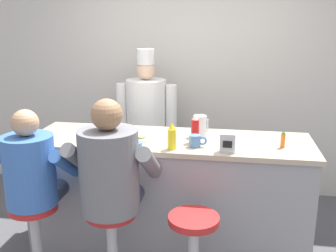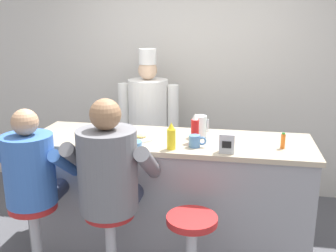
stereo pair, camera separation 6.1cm
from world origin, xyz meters
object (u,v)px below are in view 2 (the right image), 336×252
Objects in this scene: water_pitcher_clear at (200,126)px; diner_seated_grey at (110,175)px; napkin_dispenser_chrome at (227,143)px; diner_seated_blue at (32,175)px; hot_sauce_bottle_orange at (283,141)px; empty_stool_round at (192,244)px; breakfast_plate at (141,138)px; ketchup_bottle_red at (195,129)px; cook_in_whites_near at (148,120)px; coffee_mug_blue at (195,141)px; cereal_bowl at (132,145)px; mustard_bottle_yellow at (171,137)px.

diner_seated_grey reaches higher than water_pitcher_clear.
napkin_dispenser_chrome is 1.48m from diner_seated_blue.
empty_stool_round is at bearing -138.86° from hot_sauce_bottle_orange.
breakfast_plate is at bearing 38.26° from diner_seated_blue.
cook_in_whites_near is (-0.62, 0.97, -0.20)m from ketchup_bottle_red.
diner_seated_blue is (-1.17, -0.44, -0.20)m from coffee_mug_blue.
diner_seated_blue is at bearing -159.61° from coffee_mug_blue.
cook_in_whites_near is (-0.15, 1.20, -0.11)m from cereal_bowl.
breakfast_plate is 0.57m from diner_seated_grey.
empty_stool_round is (0.04, -0.47, -0.63)m from coffee_mug_blue.
cereal_bowl is 0.25× the size of empty_stool_round.
cereal_bowl is at bearing -93.47° from breakfast_plate.
cereal_bowl is at bearing -175.00° from mustard_bottle_yellow.
diner_seated_blue reaches higher than empty_stool_round.
diner_seated_blue is 2.10× the size of empty_stool_round.
hot_sauce_bottle_orange is 0.85× the size of napkin_dispenser_chrome.
diner_seated_grey reaches higher than cereal_bowl.
cereal_bowl is (-0.50, -0.40, -0.07)m from water_pitcher_clear.
coffee_mug_blue is at bearing -13.67° from breakfast_plate.
ketchup_bottle_red is at bearing 141.46° from napkin_dispenser_chrome.
coffee_mug_blue is 1.27m from diner_seated_blue.
coffee_mug_blue reaches higher than cereal_bowl.
cereal_bowl is (-1.16, -0.20, -0.03)m from hot_sauce_bottle_orange.
napkin_dispenser_chrome reaches higher than hot_sauce_bottle_orange.
breakfast_plate is 0.97m from empty_stool_round.
empty_stool_round is at bearing -119.43° from napkin_dispenser_chrome.
ketchup_bottle_red is at bearing -98.76° from water_pitcher_clear.
diner_seated_grey is (-0.39, -0.34, -0.21)m from mustard_bottle_yellow.
breakfast_plate is (-0.46, -0.00, -0.10)m from ketchup_bottle_red.
water_pitcher_clear is at bearing 81.24° from ketchup_bottle_red.
diner_seated_blue is at bearing -160.69° from mustard_bottle_yellow.
diner_seated_blue reaches higher than water_pitcher_clear.
diner_seated_grey is (-0.55, -0.55, -0.22)m from ketchup_bottle_red.
diner_seated_blue is (-1.18, -0.72, -0.25)m from water_pitcher_clear.
ketchup_bottle_red is 0.14m from coffee_mug_blue.
ketchup_bottle_red is 0.81m from diner_seated_grey.
cook_in_whites_near is at bearing 120.34° from coffee_mug_blue.
diner_seated_grey reaches higher than mustard_bottle_yellow.
diner_seated_blue is at bearing -154.37° from ketchup_bottle_red.
water_pitcher_clear is (0.18, 0.37, -0.01)m from mustard_bottle_yellow.
ketchup_bottle_red is at bearing 0.44° from breakfast_plate.
mustard_bottle_yellow is at bearing -153.85° from coffee_mug_blue.
water_pitcher_clear is (0.03, 0.16, -0.02)m from ketchup_bottle_red.
empty_stool_round is 1.77m from cook_in_whites_near.
water_pitcher_clear is at bearing 122.63° from napkin_dispenser_chrome.
diner_seated_grey reaches higher than coffee_mug_blue.
cereal_bowl is at bearing 25.18° from diner_seated_blue.
cereal_bowl is 0.78m from diner_seated_blue.
napkin_dispenser_chrome is (0.74, 0.02, 0.05)m from cereal_bowl.
cook_in_whites_near is at bearing 92.76° from diner_seated_grey.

